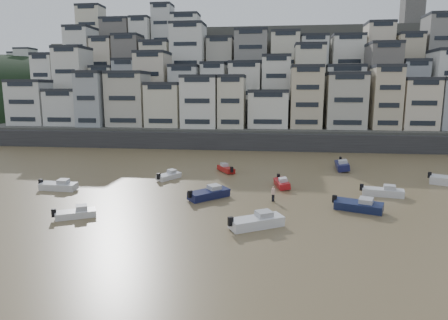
# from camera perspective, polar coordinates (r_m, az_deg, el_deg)

# --- Properties ---
(harbor_wall) EXTENTS (140.00, 3.00, 3.50)m
(harbor_wall) POSITION_cam_1_polar(r_m,az_deg,el_deg) (83.35, 5.17, 2.63)
(harbor_wall) COLOR #38383A
(harbor_wall) RESTS_ON ground
(hillside) EXTENTS (141.04, 66.00, 50.00)m
(hillside) POSITION_cam_1_polar(r_m,az_deg,el_deg) (122.45, 8.21, 10.23)
(hillside) COLOR #4C4C47
(hillside) RESTS_ON ground
(headland) EXTENTS (216.00, 135.00, 53.33)m
(headland) POSITION_cam_1_polar(r_m,az_deg,el_deg) (187.33, -28.09, 5.10)
(headland) COLOR black
(headland) RESTS_ON ground
(boat_a) EXTENTS (5.74, 4.52, 1.53)m
(boat_a) POSITION_cam_1_polar(r_m,az_deg,el_deg) (37.04, 4.69, -8.49)
(boat_a) COLOR silver
(boat_a) RESTS_ON ground
(boat_b) EXTENTS (5.55, 3.54, 1.44)m
(boat_b) POSITION_cam_1_polar(r_m,az_deg,el_deg) (44.02, 18.67, -6.03)
(boat_b) COLOR #161F45
(boat_b) RESTS_ON ground
(boat_c) EXTENTS (5.20, 5.31, 1.53)m
(boat_c) POSITION_cam_1_polar(r_m,az_deg,el_deg) (46.39, -2.16, -4.62)
(boat_c) COLOR #151A42
(boat_c) RESTS_ON ground
(boat_d) EXTENTS (5.35, 2.69, 1.39)m
(boat_d) POSITION_cam_1_polar(r_m,az_deg,el_deg) (51.14, 21.77, -4.04)
(boat_d) COLOR silver
(boat_d) RESTS_ON ground
(boat_e) EXTENTS (2.42, 4.89, 1.28)m
(boat_e) POSITION_cam_1_polar(r_m,az_deg,el_deg) (52.34, 8.26, -3.16)
(boat_e) COLOR #AB1519
(boat_e) RESTS_ON ground
(boat_f) EXTENTS (3.28, 4.53, 1.19)m
(boat_f) POSITION_cam_1_polar(r_m,az_deg,el_deg) (56.72, -7.87, -2.16)
(boat_f) COLOR white
(boat_f) RESTS_ON ground
(boat_h) EXTENTS (3.54, 4.59, 1.22)m
(boat_h) POSITION_cam_1_polar(r_m,az_deg,el_deg) (61.17, 0.28, -1.15)
(boat_h) COLOR maroon
(boat_h) RESTS_ON ground
(boat_i) EXTENTS (2.32, 6.18, 1.66)m
(boat_i) POSITION_cam_1_polar(r_m,az_deg,el_deg) (65.78, 16.52, -0.58)
(boat_i) COLOR #161845
(boat_i) RESTS_ON ground
(boat_j) EXTENTS (4.32, 3.20, 1.14)m
(boat_j) POSITION_cam_1_polar(r_m,az_deg,el_deg) (42.26, -20.44, -7.02)
(boat_j) COLOR white
(boat_j) RESTS_ON ground
(boat_k) EXTENTS (5.21, 1.94, 1.40)m
(boat_k) POSITION_cam_1_polar(r_m,az_deg,el_deg) (54.32, -22.59, -3.29)
(boat_k) COLOR silver
(boat_k) RESTS_ON ground
(person_pink) EXTENTS (0.44, 0.44, 1.74)m
(person_pink) POSITION_cam_1_polar(r_m,az_deg,el_deg) (45.55, 7.03, -4.84)
(person_pink) COLOR beige
(person_pink) RESTS_ON ground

